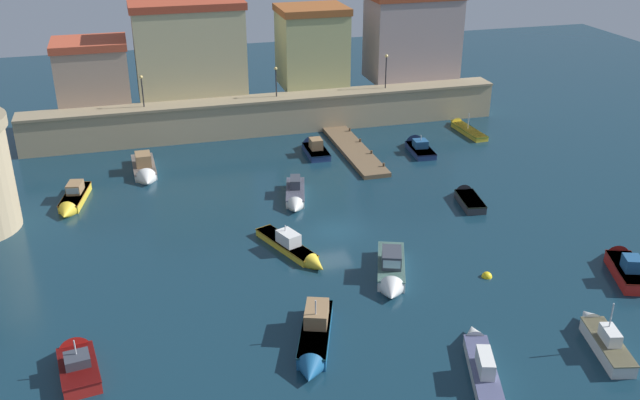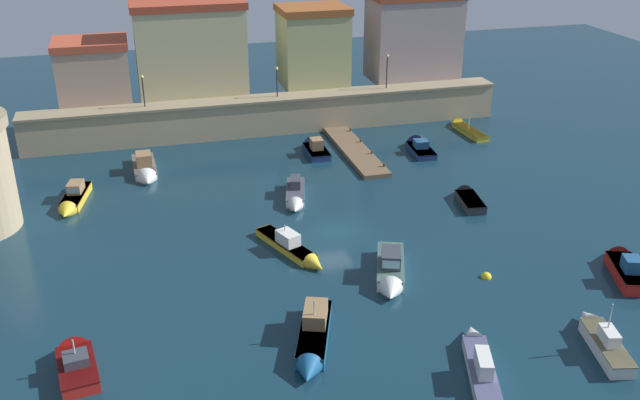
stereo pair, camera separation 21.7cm
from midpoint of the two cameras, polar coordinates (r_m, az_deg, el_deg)
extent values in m
plane|color=#112D3D|center=(52.66, 1.24, -2.47)|extent=(130.10, 130.10, 0.00)
cube|color=tan|center=(72.72, -3.90, 6.75)|extent=(48.08, 2.63, 3.45)
cube|color=gray|center=(72.18, -3.94, 8.15)|extent=(48.08, 2.93, 0.24)
cube|color=tan|center=(74.37, -17.60, 9.60)|extent=(6.82, 5.77, 5.34)
cube|color=#B4472D|center=(73.71, -17.90, 11.86)|extent=(7.09, 6.00, 0.70)
cube|color=#C6B886|center=(73.70, -10.20, 11.54)|extent=(10.71, 4.78, 8.63)
cube|color=#A63D26|center=(72.82, -10.48, 15.12)|extent=(11.14, 4.97, 0.70)
cube|color=tan|center=(76.46, -0.49, 11.97)|extent=(6.76, 5.80, 7.55)
cube|color=brown|center=(75.66, -0.50, 15.02)|extent=(7.03, 6.03, 0.70)
cube|color=#AB9491|center=(79.70, 7.56, 12.67)|extent=(9.50, 5.41, 8.60)
cube|color=brown|center=(67.53, 2.90, 3.97)|extent=(2.50, 13.22, 0.39)
cylinder|color=#483827|center=(72.24, 2.55, 5.51)|extent=(0.20, 0.20, 0.70)
cylinder|color=#483827|center=(69.29, 3.37, 4.64)|extent=(0.20, 0.20, 0.70)
cylinder|color=#483827|center=(66.36, 4.27, 3.70)|extent=(0.20, 0.20, 0.70)
cylinder|color=#483827|center=(63.48, 5.25, 2.66)|extent=(0.20, 0.20, 0.70)
cylinder|color=black|center=(70.51, -13.87, 8.35)|extent=(0.12, 0.12, 2.75)
sphere|color=#F9D172|center=(70.12, -13.99, 9.55)|extent=(0.32, 0.32, 0.32)
cylinder|color=black|center=(71.92, -3.38, 9.32)|extent=(0.12, 0.12, 2.69)
sphere|color=#F9D172|center=(71.54, -3.41, 10.47)|extent=(0.32, 0.32, 0.32)
cylinder|color=black|center=(75.01, 5.45, 10.10)|extent=(0.12, 0.12, 3.23)
sphere|color=#F9D172|center=(74.59, 5.51, 11.41)|extent=(0.32, 0.32, 0.32)
cube|color=#195689|center=(40.86, -0.30, -10.63)|extent=(3.44, 5.93, 0.80)
cone|color=#195689|center=(38.05, -0.79, -13.68)|extent=(1.88, 1.83, 1.49)
cube|color=#0C2C36|center=(40.65, -0.31, -10.22)|extent=(3.51, 6.05, 0.08)
cube|color=olive|center=(40.95, -0.22, -9.11)|extent=(1.95, 2.48, 0.89)
cylinder|color=#B2B2B7|center=(40.14, -0.31, -9.12)|extent=(0.08, 0.08, 1.78)
cube|color=red|center=(50.59, 23.52, -5.39)|extent=(3.09, 4.77, 0.83)
cone|color=red|center=(52.92, 22.63, -3.89)|extent=(1.93, 1.72, 1.61)
cube|color=#571009|center=(50.42, 23.59, -5.02)|extent=(3.15, 4.87, 0.08)
cube|color=navy|center=(49.89, 23.81, -4.73)|extent=(1.40, 1.53, 0.91)
cube|color=gold|center=(50.15, -2.64, -3.63)|extent=(3.36, 5.97, 0.52)
cone|color=gold|center=(47.58, -0.16, -5.28)|extent=(1.63, 1.74, 1.20)
cube|color=#855D14|center=(50.05, -2.64, -3.41)|extent=(3.42, 6.08, 0.08)
cube|color=silver|center=(49.61, -2.46, -3.06)|extent=(1.60, 1.96, 0.87)
cylinder|color=#B2B2B7|center=(49.79, -2.70, -2.69)|extent=(0.08, 0.08, 1.28)
cube|color=gold|center=(60.54, -18.88, 0.24)|extent=(2.44, 5.01, 0.68)
cone|color=gold|center=(57.90, -19.57, -1.00)|extent=(1.68, 1.60, 1.44)
cube|color=brown|center=(60.43, -18.92, 0.49)|extent=(2.49, 5.11, 0.08)
cube|color=olive|center=(60.53, -18.90, 0.99)|extent=(1.40, 1.86, 0.80)
cube|color=#99B7C6|center=(59.77, -19.10, 0.70)|extent=(0.98, 0.25, 0.48)
cube|color=#333338|center=(57.68, 12.05, -0.16)|extent=(2.06, 3.79, 0.65)
cone|color=#333338|center=(59.63, 11.40, 0.74)|extent=(1.58, 1.22, 1.45)
cube|color=black|center=(57.57, 12.07, 0.10)|extent=(2.10, 3.86, 0.08)
cube|color=red|center=(40.28, -18.69, -12.76)|extent=(2.36, 3.95, 0.78)
cone|color=red|center=(42.20, -19.03, -10.93)|extent=(1.90, 1.28, 1.78)
cube|color=#5F0D0C|center=(40.08, -18.76, -12.37)|extent=(2.41, 4.03, 0.08)
cube|color=#333842|center=(39.96, -18.83, -11.95)|extent=(1.42, 1.35, 0.54)
cube|color=#99B7C6|center=(40.43, -18.92, -11.45)|extent=(1.14, 0.22, 0.32)
cylinder|color=#B2B2B7|center=(39.82, -18.93, -11.37)|extent=(0.08, 0.08, 1.38)
cube|color=silver|center=(42.81, 22.09, -10.87)|extent=(2.35, 4.75, 0.82)
cone|color=silver|center=(44.97, 20.70, -8.80)|extent=(1.53, 1.54, 1.27)
cube|color=#6F684A|center=(42.61, 22.17, -10.47)|extent=(2.39, 4.85, 0.08)
cube|color=silver|center=(42.35, 22.29, -10.04)|extent=(1.06, 1.60, 0.74)
cube|color=#99B7C6|center=(42.88, 21.92, -9.46)|extent=(0.66, 0.21, 0.45)
cylinder|color=#B2B2B7|center=(42.17, 22.30, -9.00)|extent=(0.08, 0.08, 2.22)
cube|color=navy|center=(67.92, 8.19, 3.94)|extent=(2.16, 4.22, 0.55)
cone|color=navy|center=(70.20, 7.55, 4.67)|extent=(1.82, 1.28, 1.73)
cube|color=black|center=(67.84, 8.20, 4.12)|extent=(2.20, 4.30, 0.08)
cube|color=navy|center=(67.86, 8.18, 4.48)|extent=(1.34, 1.34, 0.71)
cylinder|color=#B2B2B7|center=(67.68, 8.22, 4.66)|extent=(0.08, 0.08, 1.22)
cube|color=silver|center=(58.02, -1.87, 0.59)|extent=(2.54, 4.88, 0.72)
cone|color=silver|center=(55.35, -1.90, -0.65)|extent=(1.66, 1.60, 1.38)
cube|color=slate|center=(57.89, -1.87, 0.88)|extent=(2.60, 4.98, 0.08)
cube|color=#333842|center=(58.18, -1.88, 1.46)|extent=(1.20, 1.84, 0.75)
cube|color=gold|center=(73.99, 12.01, 5.37)|extent=(1.63, 5.29, 0.49)
cone|color=gold|center=(76.67, 10.81, 6.15)|extent=(1.36, 1.47, 1.29)
cube|color=#4F6B19|center=(73.93, 12.02, 5.52)|extent=(1.67, 5.39, 0.08)
cylinder|color=#B2B2B7|center=(73.93, 11.96, 6.21)|extent=(0.08, 0.08, 1.59)
cube|color=navy|center=(66.86, -0.18, 3.88)|extent=(1.93, 4.07, 0.60)
cone|color=navy|center=(69.17, -0.67, 4.60)|extent=(1.77, 1.17, 1.74)
cube|color=#0D1D35|center=(66.77, -0.18, 4.09)|extent=(1.97, 4.15, 0.08)
cube|color=olive|center=(66.63, -0.19, 4.53)|extent=(1.11, 1.38, 0.98)
cube|color=#99B7C6|center=(67.23, -0.32, 4.76)|extent=(0.97, 0.08, 0.59)
cube|color=white|center=(47.46, 5.79, -5.32)|extent=(3.44, 5.55, 0.79)
cone|color=white|center=(44.63, 5.81, -7.42)|extent=(2.02, 1.88, 1.63)
cube|color=slate|center=(47.28, 5.81, -4.94)|extent=(3.51, 5.66, 0.08)
cube|color=#333842|center=(46.71, 5.84, -4.62)|extent=(1.86, 2.27, 0.95)
cube|color=#99B7C6|center=(45.83, 5.85, -5.16)|extent=(1.08, 0.45, 0.57)
cube|color=silver|center=(65.16, -13.78, 2.59)|extent=(2.00, 5.23, 0.63)
cone|color=silver|center=(62.16, -13.57, 1.52)|extent=(1.82, 1.44, 1.78)
cube|color=slate|center=(65.07, -13.81, 2.82)|extent=(2.04, 5.33, 0.08)
cube|color=olive|center=(64.64, -13.84, 3.21)|extent=(1.34, 1.78, 1.06)
cube|color=silver|center=(39.07, 12.99, -13.40)|extent=(3.02, 5.91, 0.65)
cone|color=silver|center=(41.88, 12.22, -10.42)|extent=(1.59, 1.71, 1.21)
cube|color=#4D5072|center=(38.89, 13.03, -13.06)|extent=(3.08, 6.03, 0.08)
cube|color=silver|center=(38.48, 13.14, -12.61)|extent=(1.29, 2.06, 0.92)
cube|color=#99B7C6|center=(39.21, 12.92, -11.71)|extent=(0.64, 0.26, 0.55)
sphere|color=yellow|center=(48.08, 13.30, -6.03)|extent=(0.69, 0.69, 0.69)
camera|label=1|loc=(0.11, -89.89, 0.05)|focal=39.96mm
camera|label=2|loc=(0.11, 90.11, -0.05)|focal=39.96mm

